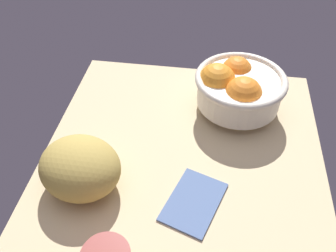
{
  "coord_description": "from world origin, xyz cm",
  "views": [
    {
      "loc": [
        43.21,
        4.1,
        56.51
      ],
      "look_at": [
        -9.09,
        -3.53,
        5.0
      ],
      "focal_mm": 38.59,
      "sensor_mm": 36.0,
      "label": 1
    }
  ],
  "objects": [
    {
      "name": "napkin_folded",
      "position": [
        5.14,
        3.34,
        0.44
      ],
      "size": [
        15.09,
        12.43,
        0.89
      ],
      "primitive_type": "cube",
      "rotation": [
        0.0,
        0.0,
        -0.32
      ],
      "color": "slate",
      "rests_on": "ground"
    },
    {
      "name": "bread_loaf",
      "position": [
        4.1,
        -17.85,
        5.08
      ],
      "size": [
        17.55,
        18.71,
        10.16
      ],
      "primitive_type": "ellipsoid",
      "rotation": [
        0.0,
        0.0,
        4.42
      ],
      "color": "#AF9547",
      "rests_on": "ground"
    },
    {
      "name": "fruit_bowl",
      "position": [
        -22.19,
        10.07,
        6.24
      ],
      "size": [
        20.37,
        20.37,
        11.6
      ],
      "color": "silver",
      "rests_on": "ground"
    },
    {
      "name": "ground_plane",
      "position": [
        0.0,
        0.0,
        -1.5
      ],
      "size": [
        73.88,
        57.48,
        3.0
      ],
      "primitive_type": "cube",
      "color": "#CDB789"
    }
  ]
}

